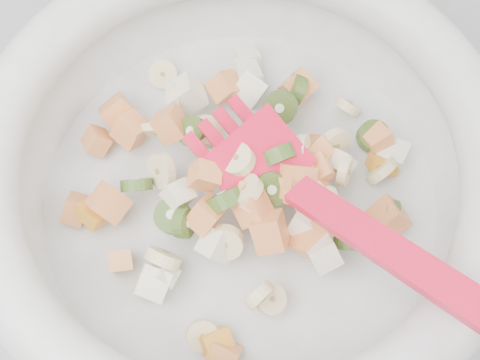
{
  "coord_description": "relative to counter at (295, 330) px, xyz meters",
  "views": [
    {
      "loc": [
        -0.06,
        1.23,
        1.4
      ],
      "look_at": [
        -0.08,
        1.44,
        0.95
      ],
      "focal_mm": 50.0,
      "sensor_mm": 36.0,
      "label": 1
    }
  ],
  "objects": [
    {
      "name": "mixing_bowl",
      "position": [
        -0.08,
        -0.01,
        0.51
      ],
      "size": [
        0.41,
        0.4,
        0.16
      ],
      "color": "beige",
      "rests_on": "counter"
    },
    {
      "name": "counter",
      "position": [
        0.0,
        0.0,
        0.0
      ],
      "size": [
        2.0,
        0.6,
        0.9
      ],
      "primitive_type": "cube",
      "color": "gray",
      "rests_on": "ground"
    }
  ]
}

